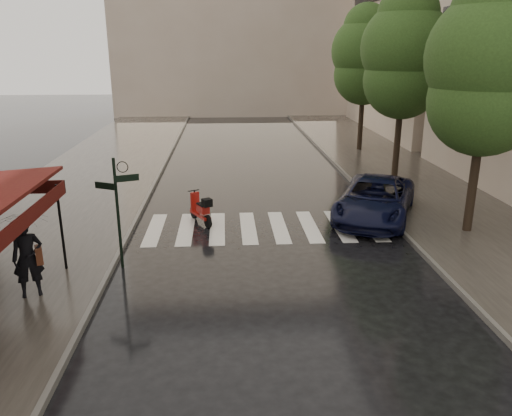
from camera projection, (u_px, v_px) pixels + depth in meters
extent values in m
plane|color=black|center=(152.00, 322.00, 11.10)|extent=(120.00, 120.00, 0.00)
cube|color=#38332D|center=(86.00, 184.00, 22.22)|extent=(6.00, 60.00, 0.12)
cube|color=#38332D|center=(410.00, 179.00, 23.11)|extent=(5.50, 60.00, 0.12)
cube|color=#595651|center=(155.00, 183.00, 22.40)|extent=(0.12, 60.00, 0.16)
cube|color=#595651|center=(350.00, 180.00, 22.94)|extent=(0.12, 60.00, 0.16)
cube|color=silver|center=(155.00, 229.00, 16.76)|extent=(0.50, 3.20, 0.01)
cube|color=silver|center=(186.00, 229.00, 16.83)|extent=(0.50, 3.20, 0.01)
cube|color=silver|center=(217.00, 228.00, 16.89)|extent=(0.50, 3.20, 0.01)
cube|color=silver|center=(248.00, 227.00, 16.95)|extent=(0.50, 3.20, 0.01)
cube|color=silver|center=(279.00, 227.00, 17.02)|extent=(0.50, 3.20, 0.01)
cube|color=silver|center=(309.00, 226.00, 17.08)|extent=(0.50, 3.20, 0.01)
cube|color=silver|center=(340.00, 226.00, 17.14)|extent=(0.50, 3.20, 0.01)
cube|color=silver|center=(370.00, 225.00, 17.20)|extent=(0.50, 3.20, 0.01)
cube|color=#4B0A0C|center=(11.00, 233.00, 9.76)|extent=(0.04, 7.00, 0.35)
cylinder|color=black|center=(61.00, 228.00, 13.16)|extent=(0.07, 0.07, 2.35)
cylinder|color=black|center=(118.00, 214.00, 13.41)|extent=(0.08, 0.08, 3.10)
cube|color=black|center=(126.00, 178.00, 13.13)|extent=(0.62, 0.26, 0.18)
cube|color=black|center=(105.00, 186.00, 13.15)|extent=(0.56, 0.29, 0.18)
cube|color=tan|center=(237.00, 0.00, 44.39)|extent=(22.00, 6.00, 20.00)
cylinder|color=black|center=(475.00, 167.00, 15.75)|extent=(0.28, 0.28, 4.26)
sphere|color=#213B15|center=(484.00, 101.00, 15.13)|extent=(3.40, 3.40, 3.40)
sphere|color=#213B15|center=(490.00, 56.00, 14.74)|extent=(3.80, 3.80, 3.80)
sphere|color=#213B15|center=(496.00, 12.00, 14.37)|extent=(2.60, 2.60, 2.60)
cylinder|color=black|center=(398.00, 129.00, 22.37)|extent=(0.28, 0.28, 4.48)
sphere|color=#213B15|center=(403.00, 80.00, 21.71)|extent=(3.40, 3.40, 3.40)
sphere|color=#213B15|center=(405.00, 47.00, 21.30)|extent=(3.80, 3.80, 3.80)
sphere|color=#213B15|center=(408.00, 15.00, 20.91)|extent=(2.60, 2.60, 2.60)
cylinder|color=black|center=(361.00, 112.00, 29.06)|extent=(0.28, 0.28, 4.37)
sphere|color=#213B15|center=(364.00, 75.00, 28.42)|extent=(3.40, 3.40, 3.40)
sphere|color=#213B15|center=(365.00, 50.00, 28.02)|extent=(3.80, 3.80, 3.80)
sphere|color=#213B15|center=(367.00, 27.00, 27.64)|extent=(2.60, 2.60, 2.60)
imported|color=black|center=(28.00, 258.00, 11.77)|extent=(0.82, 0.69, 1.92)
imported|color=black|center=(21.00, 213.00, 11.43)|extent=(1.48, 1.50, 1.04)
cube|color=#4F2515|center=(39.00, 255.00, 11.86)|extent=(0.28, 0.39, 0.41)
cylinder|color=black|center=(208.00, 222.00, 16.87)|extent=(0.29, 0.44, 0.45)
cylinder|color=black|center=(194.00, 212.00, 17.83)|extent=(0.29, 0.44, 0.45)
cube|color=maroon|center=(200.00, 215.00, 17.35)|extent=(0.79, 1.20, 0.09)
cube|color=maroon|center=(203.00, 209.00, 17.07)|extent=(0.48, 0.59, 0.26)
cube|color=maroon|center=(195.00, 202.00, 17.58)|extent=(0.32, 0.24, 0.70)
cylinder|color=black|center=(193.00, 191.00, 17.54)|extent=(0.40, 0.23, 0.03)
cube|color=black|center=(207.00, 203.00, 16.70)|extent=(0.39, 0.39, 0.26)
imported|color=black|center=(375.00, 199.00, 17.69)|extent=(4.32, 5.70, 1.44)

